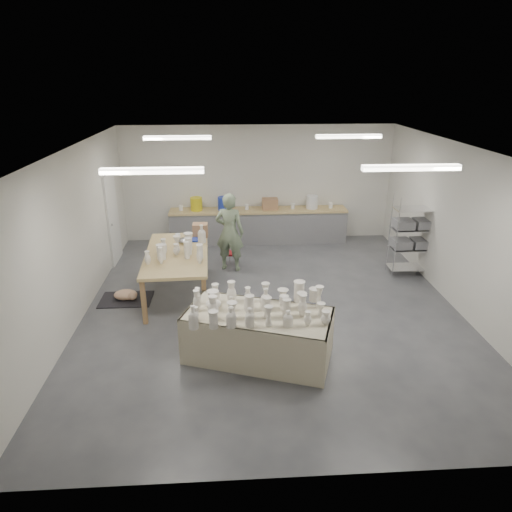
{
  "coord_description": "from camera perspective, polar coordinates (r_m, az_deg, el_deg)",
  "views": [
    {
      "loc": [
        -0.77,
        -7.76,
        4.15
      ],
      "look_at": [
        -0.29,
        0.02,
        1.05
      ],
      "focal_mm": 32.0,
      "sensor_mm": 36.0,
      "label": 1
    }
  ],
  "objects": [
    {
      "name": "drying_table",
      "position": [
        7.15,
        0.22,
        -9.53
      ],
      "size": [
        2.44,
        1.76,
        1.16
      ],
      "rotation": [
        0.0,
        0.0,
        -0.33
      ],
      "color": "olive",
      "rests_on": "ground"
    },
    {
      "name": "rug",
      "position": [
        9.43,
        -15.92,
        -5.24
      ],
      "size": [
        1.0,
        0.7,
        0.02
      ],
      "primitive_type": "cube",
      "color": "black",
      "rests_on": "ground"
    },
    {
      "name": "wire_shelf",
      "position": [
        10.49,
        18.92,
        2.54
      ],
      "size": [
        0.88,
        0.48,
        1.8
      ],
      "color": "silver",
      "rests_on": "ground"
    },
    {
      "name": "back_counter",
      "position": [
        12.03,
        0.26,
        3.97
      ],
      "size": [
        4.6,
        0.6,
        1.24
      ],
      "color": "tan",
      "rests_on": "ground"
    },
    {
      "name": "cat",
      "position": [
        9.37,
        -15.87,
        -4.68
      ],
      "size": [
        0.55,
        0.48,
        0.2
      ],
      "rotation": [
        0.0,
        0.0,
        -0.43
      ],
      "color": "white",
      "rests_on": "rug"
    },
    {
      "name": "potter",
      "position": [
        10.19,
        -3.31,
        3.0
      ],
      "size": [
        0.74,
        0.59,
        1.78
      ],
      "primitive_type": "imported",
      "rotation": [
        0.0,
        0.0,
        2.86
      ],
      "color": "gray",
      "rests_on": "ground"
    },
    {
      "name": "room",
      "position": [
        8.14,
        1.27,
        6.78
      ],
      "size": [
        8.0,
        8.02,
        3.0
      ],
      "color": "#424449",
      "rests_on": "ground"
    },
    {
      "name": "work_table",
      "position": [
        9.15,
        -9.45,
        0.65
      ],
      "size": [
        1.3,
        2.45,
        1.27
      ],
      "rotation": [
        0.0,
        0.0,
        0.04
      ],
      "color": "tan",
      "rests_on": "ground"
    },
    {
      "name": "red_stool",
      "position": [
        10.66,
        -3.25,
        0.26
      ],
      "size": [
        0.41,
        0.41,
        0.29
      ],
      "rotation": [
        0.0,
        0.0,
        -0.43
      ],
      "color": "#AF191F",
      "rests_on": "ground"
    }
  ]
}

